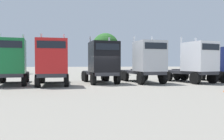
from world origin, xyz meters
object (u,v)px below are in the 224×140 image
object	(u,v)px
semi_truck_green	(11,62)
semi_truck_black	(102,62)
semi_truck_red	(53,62)
semi_truck_white	(195,62)
semi_truck_silver	(146,62)

from	to	relation	value
semi_truck_green	semi_truck_black	distance (m)	7.88
semi_truck_red	semi_truck_white	distance (m)	13.28
semi_truck_black	semi_truck_green	bearing A→B (deg)	-95.40
semi_truck_black	semi_truck_silver	xyz separation A→B (m)	(4.18, -0.27, 0.04)
semi_truck_green	semi_truck_white	distance (m)	16.80
semi_truck_red	semi_truck_black	size ratio (longest dim) A/B	1.06
semi_truck_red	semi_truck_silver	size ratio (longest dim) A/B	0.98
semi_truck_green	semi_truck_red	size ratio (longest dim) A/B	1.02
semi_truck_black	semi_truck_silver	size ratio (longest dim) A/B	0.92
semi_truck_green	semi_truck_red	bearing A→B (deg)	68.23
semi_truck_red	semi_truck_green	bearing A→B (deg)	-106.11
semi_truck_red	semi_truck_black	xyz separation A→B (m)	(4.31, 1.31, 0.03)
semi_truck_red	semi_truck_silver	distance (m)	8.55
semi_truck_white	semi_truck_silver	bearing A→B (deg)	-109.16
semi_truck_green	semi_truck_red	distance (m)	3.61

